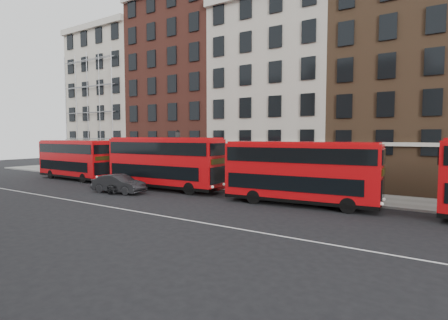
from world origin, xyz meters
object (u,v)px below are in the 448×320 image
Objects in this scene: bus_b at (164,162)px; bus_c at (299,171)px; car_front at (119,184)px; bus_a at (74,159)px; car_rear at (112,183)px.

bus_c is at bearing -2.99° from bus_b.
bus_c is 15.25m from car_front.
bus_b is at bearing 1.79° from bus_a.
bus_c is 16.31m from car_rear.
car_rear is at bearing -137.04° from bus_b.
bus_b is at bearing -26.81° from car_rear.
bus_b reaches higher than car_front.
bus_a is 2.18× the size of car_front.
car_front is at bearing -171.80° from bus_c.
car_front reaches higher than car_rear.
car_front is (11.46, -3.46, -1.54)m from bus_a.
car_front is at bearing -123.40° from bus_b.
bus_c reaches higher than bus_a.
bus_b is 1.05× the size of bus_c.
car_front is at bearing -14.99° from bus_a.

